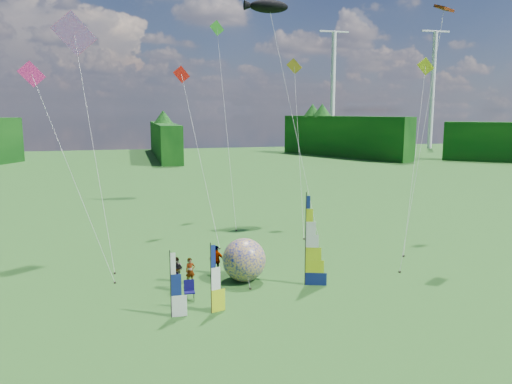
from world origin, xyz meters
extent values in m
plane|color=#3C7529|center=(0.00, 0.00, 0.00)|extent=(220.00, 220.00, 0.00)
sphere|color=#06158A|center=(-1.37, 5.34, 1.27)|extent=(2.99, 2.99, 2.55)
imported|color=#66594C|center=(-4.51, 5.60, 0.77)|extent=(0.62, 0.47, 1.54)
imported|color=#66594C|center=(-5.22, 6.05, 0.75)|extent=(0.80, 0.70, 1.50)
imported|color=#66594C|center=(-5.32, 4.71, 0.76)|extent=(0.50, 1.03, 1.52)
imported|color=#66594C|center=(-2.71, 7.00, 0.88)|extent=(1.07, 0.99, 1.77)
camera|label=1|loc=(-7.71, -22.11, 9.92)|focal=35.00mm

